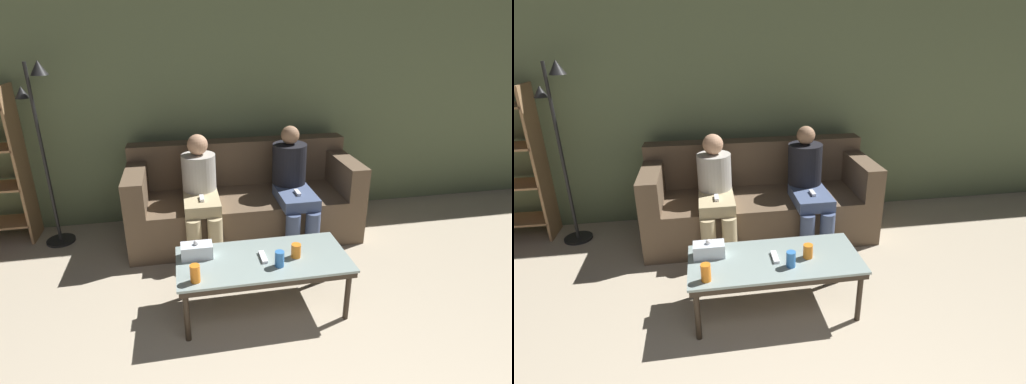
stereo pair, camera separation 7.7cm
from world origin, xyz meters
The scene contains 11 objects.
wall_back centered at (0.00, 4.03, 1.30)m, with size 12.00×0.06×2.60m.
couch centered at (0.00, 3.53, 0.33)m, with size 2.17×0.86×0.88m.
coffee_table centered at (-0.06, 2.30, 0.38)m, with size 1.21×0.56×0.42m.
cup_near_left centered at (0.17, 2.27, 0.47)m, with size 0.07×0.07×0.10m.
cup_near_right centered at (0.02, 2.18, 0.48)m, with size 0.06×0.06×0.11m.
cup_far_center centered at (-0.55, 2.11, 0.48)m, with size 0.06×0.06×0.12m.
tissue_box centered at (-0.52, 2.41, 0.47)m, with size 0.22×0.12×0.13m.
game_remote centered at (-0.06, 2.30, 0.43)m, with size 0.04×0.15×0.02m.
standing_lamp centered at (-1.76, 3.65, 1.03)m, with size 0.31×0.26×1.68m.
seated_person_left_end centered at (-0.43, 3.29, 0.56)m, with size 0.31×0.66×1.05m.
seated_person_mid_left centered at (0.43, 3.29, 0.58)m, with size 0.32×0.72×1.09m.
Camera 1 is at (-0.58, -0.06, 1.91)m, focal length 28.00 mm.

